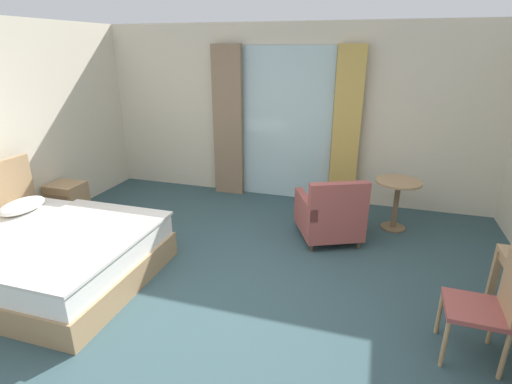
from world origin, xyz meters
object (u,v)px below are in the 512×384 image
at_px(nightstand, 68,201).
at_px(armchair_by_window, 330,215).
at_px(bed, 44,253).
at_px(round_cafe_table, 397,194).

relative_size(nightstand, armchair_by_window, 0.53).
bearing_deg(armchair_by_window, bed, -147.35).
distance_m(nightstand, armchair_by_window, 3.65).
height_order(nightstand, armchair_by_window, armchair_by_window).
bearing_deg(nightstand, bed, -56.68).
xyz_separation_m(armchair_by_window, round_cafe_table, (0.80, 0.59, 0.16)).
bearing_deg(bed, armchair_by_window, 32.65).
height_order(bed, armchair_by_window, bed).
height_order(bed, round_cafe_table, bed).
relative_size(bed, armchair_by_window, 2.06).
bearing_deg(nightstand, armchair_by_window, 7.14).
bearing_deg(armchair_by_window, nightstand, -172.86).
bearing_deg(nightstand, round_cafe_table, 13.23).
bearing_deg(bed, round_cafe_table, 33.48).
bearing_deg(armchair_by_window, round_cafe_table, 36.20).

